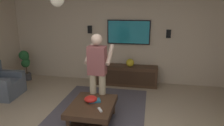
{
  "coord_description": "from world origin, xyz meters",
  "views": [
    {
      "loc": [
        -2.76,
        -0.8,
        2.13
      ],
      "look_at": [
        0.72,
        -0.13,
        1.17
      ],
      "focal_mm": 32.85,
      "sensor_mm": 36.0,
      "label": 1
    }
  ],
  "objects_px": {
    "wall_speaker_right": "(90,30)",
    "bowl": "(91,99)",
    "person_standing": "(98,69)",
    "media_console": "(127,75)",
    "wall_speaker_left": "(169,34)",
    "remote_white": "(100,110)",
    "tv": "(129,32)",
    "coffee_table": "(92,109)",
    "book": "(94,100)",
    "armchair": "(1,85)",
    "vase_round": "(130,63)",
    "potted_plant_short": "(25,62)"
  },
  "relations": [
    {
      "from": "wall_speaker_right",
      "to": "bowl",
      "type": "bearing_deg",
      "value": -163.46
    },
    {
      "from": "person_standing",
      "to": "media_console",
      "type": "bearing_deg",
      "value": -11.94
    },
    {
      "from": "person_standing",
      "to": "wall_speaker_left",
      "type": "height_order",
      "value": "person_standing"
    },
    {
      "from": "person_standing",
      "to": "wall_speaker_right",
      "type": "height_order",
      "value": "person_standing"
    },
    {
      "from": "media_console",
      "to": "remote_white",
      "type": "distance_m",
      "value": 2.37
    },
    {
      "from": "tv",
      "to": "bowl",
      "type": "xyz_separation_m",
      "value": [
        -2.3,
        0.44,
        -1.01
      ]
    },
    {
      "from": "tv",
      "to": "person_standing",
      "type": "height_order",
      "value": "tv"
    },
    {
      "from": "bowl",
      "to": "wall_speaker_left",
      "type": "bearing_deg",
      "value": -33.38
    },
    {
      "from": "person_standing",
      "to": "remote_white",
      "type": "relative_size",
      "value": 10.93
    },
    {
      "from": "coffee_table",
      "to": "book",
      "type": "xyz_separation_m",
      "value": [
        0.11,
        -0.01,
        0.12
      ]
    },
    {
      "from": "remote_white",
      "to": "book",
      "type": "height_order",
      "value": "book"
    },
    {
      "from": "coffee_table",
      "to": "bowl",
      "type": "relative_size",
      "value": 4.04
    },
    {
      "from": "person_standing",
      "to": "book",
      "type": "xyz_separation_m",
      "value": [
        -0.4,
        -0.03,
        -0.51
      ]
    },
    {
      "from": "person_standing",
      "to": "bowl",
      "type": "bearing_deg",
      "value": 178.21
    },
    {
      "from": "tv",
      "to": "media_console",
      "type": "bearing_deg",
      "value": 0.0
    },
    {
      "from": "book",
      "to": "armchair",
      "type": "bearing_deg",
      "value": 143.04
    },
    {
      "from": "coffee_table",
      "to": "vase_round",
      "type": "distance_m",
      "value": 2.19
    },
    {
      "from": "potted_plant_short",
      "to": "bowl",
      "type": "xyz_separation_m",
      "value": [
        -1.86,
        -2.57,
        -0.12
      ]
    },
    {
      "from": "media_console",
      "to": "potted_plant_short",
      "type": "height_order",
      "value": "potted_plant_short"
    },
    {
      "from": "tv",
      "to": "potted_plant_short",
      "type": "distance_m",
      "value": 3.17
    },
    {
      "from": "media_console",
      "to": "coffee_table",
      "type": "bearing_deg",
      "value": -10.32
    },
    {
      "from": "tv",
      "to": "coffee_table",
      "type": "bearing_deg",
      "value": -9.3
    },
    {
      "from": "media_console",
      "to": "wall_speaker_left",
      "type": "relative_size",
      "value": 7.73
    },
    {
      "from": "bowl",
      "to": "wall_speaker_left",
      "type": "distance_m",
      "value": 2.94
    },
    {
      "from": "media_console",
      "to": "wall_speaker_right",
      "type": "relative_size",
      "value": 7.73
    },
    {
      "from": "tv",
      "to": "book",
      "type": "relative_size",
      "value": 5.45
    },
    {
      "from": "person_standing",
      "to": "potted_plant_short",
      "type": "bearing_deg",
      "value": 63.25
    },
    {
      "from": "wall_speaker_right",
      "to": "book",
      "type": "bearing_deg",
      "value": -161.82
    },
    {
      "from": "tv",
      "to": "vase_round",
      "type": "relative_size",
      "value": 5.45
    },
    {
      "from": "bowl",
      "to": "wall_speaker_right",
      "type": "height_order",
      "value": "wall_speaker_right"
    },
    {
      "from": "armchair",
      "to": "remote_white",
      "type": "distance_m",
      "value": 2.96
    },
    {
      "from": "person_standing",
      "to": "book",
      "type": "height_order",
      "value": "person_standing"
    },
    {
      "from": "person_standing",
      "to": "book",
      "type": "distance_m",
      "value": 0.65
    },
    {
      "from": "wall_speaker_left",
      "to": "wall_speaker_right",
      "type": "bearing_deg",
      "value": 90.0
    },
    {
      "from": "media_console",
      "to": "wall_speaker_left",
      "type": "xyz_separation_m",
      "value": [
        0.25,
        -1.08,
        1.17
      ]
    },
    {
      "from": "wall_speaker_left",
      "to": "person_standing",
      "type": "bearing_deg",
      "value": 141.66
    },
    {
      "from": "person_standing",
      "to": "wall_speaker_left",
      "type": "relative_size",
      "value": 7.45
    },
    {
      "from": "media_console",
      "to": "person_standing",
      "type": "bearing_deg",
      "value": -14.08
    },
    {
      "from": "person_standing",
      "to": "wall_speaker_right",
      "type": "xyz_separation_m",
      "value": [
        1.89,
        0.72,
        0.58
      ]
    },
    {
      "from": "media_console",
      "to": "bowl",
      "type": "bearing_deg",
      "value": -12.05
    },
    {
      "from": "coffee_table",
      "to": "potted_plant_short",
      "type": "distance_m",
      "value": 3.27
    },
    {
      "from": "media_console",
      "to": "tv",
      "type": "relative_size",
      "value": 1.42
    },
    {
      "from": "wall_speaker_left",
      "to": "bowl",
      "type": "bearing_deg",
      "value": 146.62
    },
    {
      "from": "tv",
      "to": "book",
      "type": "distance_m",
      "value": 2.53
    },
    {
      "from": "armchair",
      "to": "potted_plant_short",
      "type": "height_order",
      "value": "potted_plant_short"
    },
    {
      "from": "person_standing",
      "to": "bowl",
      "type": "relative_size",
      "value": 6.62
    },
    {
      "from": "armchair",
      "to": "book",
      "type": "relative_size",
      "value": 3.95
    },
    {
      "from": "bowl",
      "to": "wall_speaker_left",
      "type": "xyz_separation_m",
      "value": [
        2.31,
        -1.52,
        0.99
      ]
    },
    {
      "from": "wall_speaker_left",
      "to": "wall_speaker_right",
      "type": "relative_size",
      "value": 1.0
    },
    {
      "from": "remote_white",
      "to": "vase_round",
      "type": "relative_size",
      "value": 0.68
    }
  ]
}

